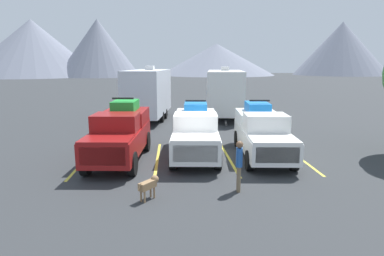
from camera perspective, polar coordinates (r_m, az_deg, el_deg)
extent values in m
plane|color=#2D3033|center=(14.41, 0.40, -6.06)|extent=(240.00, 240.00, 0.00)
cube|color=maroon|center=(14.81, -12.23, -2.06)|extent=(2.30, 5.52, 0.96)
cube|color=maroon|center=(12.86, -14.22, -1.78)|extent=(1.95, 1.63, 0.08)
cube|color=maroon|center=(14.18, -12.80, 0.85)|extent=(1.91, 1.52, 0.75)
cube|color=slate|center=(13.63, -13.35, 0.59)|extent=(1.71, 0.33, 0.55)
cube|color=maroon|center=(16.06, -11.20, 1.88)|extent=(2.06, 2.61, 0.63)
cube|color=silver|center=(12.29, -14.98, -4.67)|extent=(1.64, 0.17, 0.67)
cylinder|color=black|center=(13.02, -10.09, -6.00)|extent=(0.34, 0.94, 0.93)
cylinder|color=black|center=(13.46, -17.59, -5.78)|extent=(0.34, 0.94, 0.93)
cylinder|color=black|center=(16.51, -7.75, -2.26)|extent=(0.34, 0.94, 0.93)
cylinder|color=black|center=(16.86, -13.74, -2.20)|extent=(0.34, 0.94, 0.93)
cube|color=green|center=(15.98, -11.28, 3.79)|extent=(1.17, 1.66, 0.45)
cylinder|color=black|center=(15.36, -10.10, 3.53)|extent=(0.21, 0.45, 0.44)
cylinder|color=black|center=(15.55, -13.26, 3.49)|extent=(0.21, 0.45, 0.44)
cylinder|color=black|center=(16.43, -9.40, 4.04)|extent=(0.21, 0.45, 0.44)
cylinder|color=black|center=(16.60, -12.36, 4.00)|extent=(0.21, 0.45, 0.44)
cube|color=black|center=(15.50, -11.67, 4.95)|extent=(0.97, 0.15, 0.08)
cube|color=white|center=(15.30, 0.60, -1.69)|extent=(2.36, 5.87, 0.92)
cube|color=white|center=(13.17, 0.60, -1.57)|extent=(2.00, 1.74, 0.08)
cube|color=white|center=(14.63, 0.61, 1.03)|extent=(1.95, 1.62, 0.74)
cube|color=slate|center=(14.03, 0.60, 0.75)|extent=(1.74, 0.33, 0.55)
cube|color=white|center=(16.69, 0.61, 1.90)|extent=(2.11, 2.77, 0.52)
cube|color=silver|center=(12.53, 0.59, -4.38)|extent=(1.67, 0.17, 0.64)
cylinder|color=black|center=(13.56, 4.44, -5.43)|extent=(0.33, 0.82, 0.80)
cylinder|color=black|center=(13.56, -3.26, -5.42)|extent=(0.33, 0.82, 0.80)
cylinder|color=black|center=(17.33, 3.61, -1.75)|extent=(0.33, 0.82, 0.80)
cylinder|color=black|center=(17.34, -2.39, -1.73)|extent=(0.33, 0.82, 0.80)
cube|color=blue|center=(16.62, 0.62, 3.55)|extent=(1.20, 1.76, 0.45)
cylinder|color=black|center=(16.05, 2.20, 3.25)|extent=(0.21, 0.45, 0.44)
cylinder|color=black|center=(16.05, -0.97, 3.26)|extent=(0.21, 0.45, 0.44)
cylinder|color=black|center=(17.20, 2.10, 3.78)|extent=(0.21, 0.45, 0.44)
cylinder|color=black|center=(17.20, -0.86, 3.79)|extent=(0.21, 0.45, 0.44)
cube|color=black|center=(16.10, 0.62, 4.65)|extent=(0.99, 0.15, 0.08)
cube|color=white|center=(15.53, 11.90, -1.82)|extent=(2.30, 5.86, 0.87)
cube|color=white|center=(13.45, 13.66, -1.82)|extent=(1.94, 1.73, 0.08)
cube|color=white|center=(14.87, 12.40, 0.83)|extent=(1.90, 1.61, 0.78)
cube|color=slate|center=(14.29, 12.89, 0.56)|extent=(1.69, 0.34, 0.58)
cube|color=white|center=(16.88, 10.99, 1.77)|extent=(2.05, 2.76, 0.59)
cube|color=silver|center=(12.83, 14.34, -4.47)|extent=(1.63, 0.17, 0.61)
cylinder|color=black|center=(14.01, 16.91, -5.33)|extent=(0.33, 0.83, 0.81)
cylinder|color=black|center=(13.62, 9.75, -5.46)|extent=(0.33, 0.83, 0.81)
cylinder|color=black|center=(17.67, 13.43, -1.77)|extent=(0.33, 0.83, 0.81)
cylinder|color=black|center=(17.36, 7.76, -1.79)|extent=(0.33, 0.83, 0.81)
cube|color=blue|center=(16.81, 11.05, 3.51)|extent=(1.16, 1.76, 0.45)
cylinder|color=black|center=(16.33, 12.90, 3.20)|extent=(0.21, 0.45, 0.44)
cylinder|color=black|center=(16.17, 9.92, 3.24)|extent=(0.21, 0.45, 0.44)
cylinder|color=black|center=(17.46, 12.11, 3.73)|extent=(0.21, 0.45, 0.44)
cylinder|color=black|center=(17.31, 9.31, 3.77)|extent=(0.21, 0.45, 0.44)
cube|color=black|center=(16.30, 11.40, 4.59)|extent=(0.96, 0.14, 0.08)
cube|color=gold|center=(15.64, -17.76, -5.21)|extent=(0.12, 5.50, 0.01)
cube|color=gold|center=(15.15, -5.88, -5.24)|extent=(0.12, 5.50, 0.01)
cube|color=gold|center=(15.33, 6.23, -5.05)|extent=(0.12, 5.50, 0.01)
cube|color=gold|center=(16.17, 17.57, -4.66)|extent=(0.12, 5.50, 0.01)
cube|color=silver|center=(24.99, -7.49, 6.11)|extent=(3.33, 6.88, 3.16)
cube|color=#4C6B99|center=(25.26, -10.32, 6.44)|extent=(0.83, 6.30, 0.24)
cube|color=silver|center=(25.87, -7.15, 10.12)|extent=(0.68, 0.77, 0.30)
cube|color=#333333|center=(21.45, -9.45, 0.39)|extent=(0.27, 1.21, 0.12)
cylinder|color=black|center=(24.22, -5.10, 1.87)|extent=(0.32, 0.78, 0.76)
cylinder|color=black|center=(24.69, -10.37, 1.91)|extent=(0.32, 0.78, 0.76)
cylinder|color=black|center=(25.77, -4.54, 2.44)|extent=(0.32, 0.78, 0.76)
cylinder|color=black|center=(26.21, -9.52, 2.47)|extent=(0.32, 0.78, 0.76)
cube|color=white|center=(25.88, 5.64, 6.23)|extent=(3.40, 6.85, 3.08)
cube|color=#4C6B99|center=(25.86, 2.75, 6.61)|extent=(0.83, 6.26, 0.24)
cube|color=silver|center=(26.78, 5.66, 10.02)|extent=(0.68, 0.77, 0.30)
cube|color=#333333|center=(22.25, 5.80, 0.87)|extent=(0.27, 1.21, 0.12)
cylinder|color=black|center=(25.35, 8.29, 2.22)|extent=(0.32, 0.78, 0.76)
cylinder|color=black|center=(25.29, 2.92, 2.30)|extent=(0.32, 0.78, 0.76)
cylinder|color=black|center=(26.91, 8.06, 2.73)|extent=(0.32, 0.78, 0.76)
cylinder|color=black|center=(26.85, 2.99, 2.81)|extent=(0.32, 0.78, 0.76)
cylinder|color=#726047|center=(11.50, 7.90, -8.39)|extent=(0.13, 0.13, 0.87)
cylinder|color=#726047|center=(11.34, 7.96, -8.69)|extent=(0.13, 0.13, 0.87)
cube|color=#2659A5|center=(11.19, 8.03, -4.94)|extent=(0.23, 0.28, 0.62)
sphere|color=brown|center=(11.08, 8.09, -2.81)|extent=(0.24, 0.24, 0.24)
cylinder|color=#2659A5|center=(11.34, 7.98, -4.89)|extent=(0.10, 0.10, 0.56)
cylinder|color=#2659A5|center=(11.07, 8.07, -5.29)|extent=(0.10, 0.10, 0.56)
cube|color=olive|center=(10.70, -7.58, -9.59)|extent=(0.57, 0.64, 0.23)
sphere|color=olive|center=(10.91, -6.35, -8.63)|extent=(0.26, 0.26, 0.26)
cylinder|color=olive|center=(10.45, -8.89, -9.88)|extent=(0.13, 0.15, 0.20)
cylinder|color=olive|center=(11.01, -7.05, -10.66)|extent=(0.06, 0.06, 0.37)
cylinder|color=olive|center=(10.92, -6.44, -10.84)|extent=(0.06, 0.06, 0.37)
cylinder|color=olive|center=(10.71, -8.66, -11.35)|extent=(0.06, 0.06, 0.37)
cylinder|color=olive|center=(10.62, -8.05, -11.54)|extent=(0.06, 0.06, 0.37)
cone|color=slate|center=(115.11, -25.46, 12.17)|extent=(39.40, 39.40, 16.91)
cone|color=slate|center=(106.35, -15.66, 12.95)|extent=(24.63, 24.63, 16.75)
cone|color=slate|center=(115.05, 4.19, 11.53)|extent=(38.38, 38.38, 10.24)
cone|color=slate|center=(125.69, 24.01, 12.23)|extent=(30.50, 30.50, 17.43)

